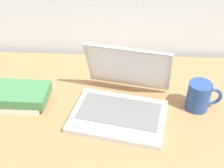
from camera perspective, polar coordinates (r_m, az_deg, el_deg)
name	(u,v)px	position (r m, az deg, el deg)	size (l,w,h in m)	color
desk	(105,115)	(1.03, -1.29, -6.03)	(1.60, 0.76, 0.03)	#A87A4C
laptop	(122,99)	(1.00, 1.92, -2.89)	(0.36, 0.35, 0.21)	silver
coffee_mug	(200,96)	(1.04, 16.69, -2.20)	(0.12, 0.08, 0.10)	#26478C
book_stack	(19,96)	(1.08, -17.65, -2.22)	(0.21, 0.13, 0.06)	silver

